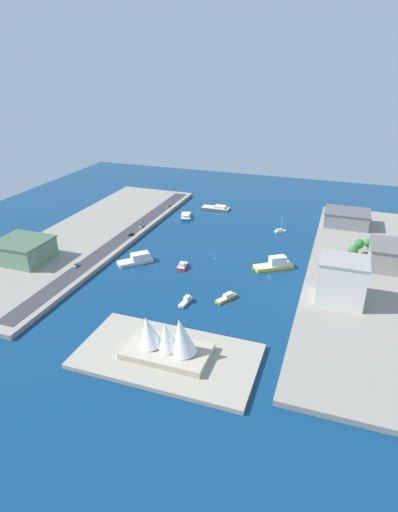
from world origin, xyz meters
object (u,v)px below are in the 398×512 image
Objects in this scene: catamaran_blue at (186,216)px; sailboat_small_white at (280,231)px; water_taxi_orange at (226,298)px; terminal_long_green at (23,250)px; opera_landmark at (167,341)px; traffic_light_waterfront at (144,223)px; hotel_broad_white at (342,280)px; sedan_silver at (76,265)px; suv_black at (131,234)px; taxi_yellow_cab at (168,205)px; van_white at (141,226)px; tugboat_red at (182,266)px; barge_flat_brown at (217,208)px; ferry_white_commuter at (137,259)px; ferry_yellow_fast at (275,264)px; warehouse_low_gray at (347,218)px; yacht_sleek_gray at (186,301)px.

sailboat_small_white reaches higher than catamaran_blue.
sailboat_small_white is at bearing -95.80° from water_taxi_orange.
terminal_long_green is 0.86× the size of opera_landmark.
traffic_light_waterfront is at bearing 65.10° from catamaran_blue.
hotel_broad_white reaches higher than sedan_silver.
opera_landmark is at bearing 124.17° from suv_black.
water_taxi_orange is at bearing 14.46° from hotel_broad_white.
van_white reaches higher than taxi_yellow_cab.
tugboat_red is 2.49× the size of suv_black.
ferry_white_commuter is (16.45, 117.07, 1.09)m from barge_flat_brown.
terminal_long_green reaches higher than ferry_yellow_fast.
warehouse_low_gray is 1.05× the size of terminal_long_green.
catamaran_blue is 158.31m from hotel_broad_white.
sedan_silver reaches higher than yacht_sleek_gray.
warehouse_low_gray is at bearing -109.67° from opera_landmark.
taxi_yellow_cab is 54.50m from traffic_light_waterfront.
sailboat_small_white is at bearing -63.80° from hotel_broad_white.
sailboat_small_white is at bearing -143.24° from terminal_long_green.
barge_flat_brown is 91.65m from suv_black.
taxi_yellow_cab is 51.90m from van_white.
taxi_yellow_cab is (99.36, -20.80, 2.51)m from sailboat_small_white.
traffic_light_waterfront reaches higher than ferry_white_commuter.
yacht_sleek_gray is (-30.26, 153.23, -0.01)m from barge_flat_brown.
catamaran_blue is at bearing -120.23° from van_white.
ferry_white_commuter is 86.13m from ferry_yellow_fast.
sailboat_small_white reaches higher than van_white.
tugboat_red is 2.38× the size of taxi_yellow_cab.
barge_flat_brown is 0.77× the size of warehouse_low_gray.
barge_flat_brown is 117.15m from ferry_yellow_fast.
ferry_white_commuter is at bearing 113.58° from van_white.
suv_black reaches higher than sedan_silver.
ferry_white_commuter is 0.64× the size of warehouse_low_gray.
ferry_yellow_fast is at bearing 142.33° from taxi_yellow_cab.
sailboat_small_white is 0.35× the size of opera_landmark.
sedan_silver is at bearing 22.75° from tugboat_red.
sailboat_small_white is 0.90× the size of water_taxi_orange.
water_taxi_orange is 22.15m from yacht_sleek_gray.
suv_black is at bearing 26.74° from warehouse_low_gray.
sailboat_small_white reaches higher than taxi_yellow_cab.
catamaran_blue is 0.65× the size of terminal_long_green.
water_taxi_orange is 95.56m from sedan_silver.
hotel_broad_white is 184.46m from taxi_yellow_cab.
taxi_yellow_cab reaches higher than yacht_sleek_gray.
ferry_yellow_fast is (-83.52, -21.03, 0.30)m from ferry_white_commuter.
barge_flat_brown is 1.21× the size of ferry_white_commuter.
barge_flat_brown is 77.27m from traffic_light_waterfront.
ferry_white_commuter is at bearing -159.62° from terminal_long_green.
tugboat_red is 0.32× the size of opera_landmark.
warehouse_low_gray is 198.67m from opera_landmark.
ferry_yellow_fast is 3.74× the size of traffic_light_waterfront.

